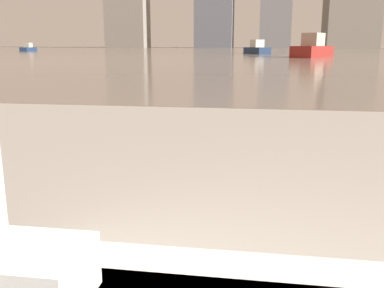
% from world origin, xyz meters
% --- Properties ---
extents(towel_stack, '(0.27, 0.19, 0.12)m').
position_xyz_m(towel_stack, '(-0.17, 0.84, 0.57)').
color(towel_stack, white).
rests_on(towel_stack, bathtub).
extents(harbor_water, '(180.00, 110.00, 0.01)m').
position_xyz_m(harbor_water, '(0.00, 62.00, 0.01)').
color(harbor_water, gray).
rests_on(harbor_water, ground_plane).
extents(harbor_boat_1, '(2.85, 4.02, 1.44)m').
position_xyz_m(harbor_boat_1, '(-0.03, 45.65, 0.52)').
color(harbor_boat_1, navy).
rests_on(harbor_boat_1, harbor_water).
extents(harbor_boat_2, '(1.22, 3.17, 1.17)m').
position_xyz_m(harbor_boat_2, '(-31.69, 56.97, 0.42)').
color(harbor_boat_2, navy).
rests_on(harbor_boat_2, harbor_water).
extents(harbor_boat_3, '(3.73, 5.11, 1.83)m').
position_xyz_m(harbor_boat_3, '(4.30, 34.93, 0.65)').
color(harbor_boat_3, maroon).
rests_on(harbor_boat_3, harbor_water).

